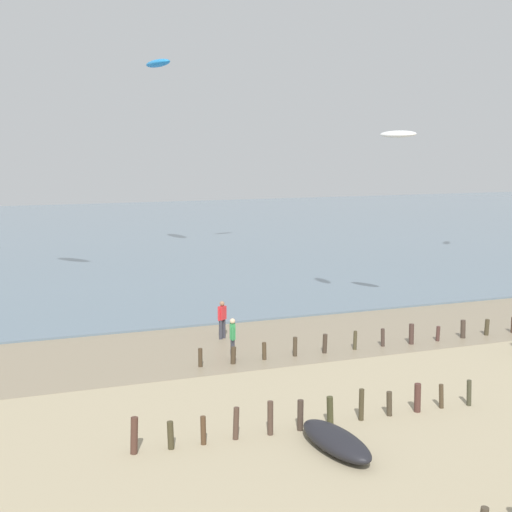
# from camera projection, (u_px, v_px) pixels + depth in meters

# --- Properties ---
(wet_sand_strip) EXTENTS (120.00, 7.02, 0.01)m
(wet_sand_strip) POSITION_uv_depth(u_px,v_px,m) (178.00, 351.00, 29.18)
(wet_sand_strip) COLOR gray
(wet_sand_strip) RESTS_ON ground
(sea) EXTENTS (160.00, 70.00, 0.10)m
(sea) POSITION_uv_depth(u_px,v_px,m) (82.00, 236.00, 64.96)
(sea) COLOR slate
(sea) RESTS_ON ground
(groyne_mid) EXTENTS (11.31, 0.34, 1.07)m
(groyne_mid) POSITION_uv_depth(u_px,v_px,m) (306.00, 414.00, 21.17)
(groyne_mid) COLOR #4C3026
(groyne_mid) RESTS_ON ground
(groyne_far) EXTENTS (17.69, 0.31, 0.91)m
(groyne_far) POSITION_uv_depth(u_px,v_px,m) (404.00, 336.00, 30.05)
(groyne_far) COLOR #423322
(groyne_far) RESTS_ON ground
(person_left_flank) EXTENTS (0.48, 0.39, 1.71)m
(person_left_flank) POSITION_uv_depth(u_px,v_px,m) (222.00, 319.00, 30.87)
(person_left_flank) COLOR #383842
(person_left_flank) RESTS_ON ground
(person_far_down_beach) EXTENTS (0.31, 0.55, 1.71)m
(person_far_down_beach) POSITION_uv_depth(u_px,v_px,m) (233.00, 338.00, 27.84)
(person_far_down_beach) COLOR #383842
(person_far_down_beach) RESTS_ON ground
(grounded_kite) EXTENTS (1.50, 3.16, 0.61)m
(grounded_kite) POSITION_uv_depth(u_px,v_px,m) (336.00, 441.00, 19.64)
(grounded_kite) COLOR black
(grounded_kite) RESTS_ON ground
(kite_aloft_3) EXTENTS (1.86, 3.55, 0.62)m
(kite_aloft_3) POSITION_uv_depth(u_px,v_px,m) (158.00, 63.00, 50.28)
(kite_aloft_3) COLOR #2384D1
(kite_aloft_8) EXTENTS (1.52, 2.12, 0.47)m
(kite_aloft_8) POSITION_uv_depth(u_px,v_px,m) (398.00, 134.00, 33.41)
(kite_aloft_8) COLOR white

